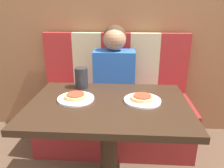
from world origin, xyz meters
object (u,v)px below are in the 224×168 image
drinking_cup (81,78)px  pizza_left (76,96)px  plate_right (142,100)px  pizza_right (142,97)px  person (114,65)px  plate_left (76,99)px

drinking_cup → pizza_left: bearing=-89.3°
plate_right → pizza_left: bearing=-180.0°
plate_right → drinking_cup: 0.43m
plate_right → pizza_right: 0.02m
drinking_cup → person: bearing=65.9°
pizza_right → plate_right: bearing=90.0°
pizza_right → pizza_left: bearing=180.0°
plate_left → pizza_left: 0.02m
plate_left → drinking_cup: (-0.00, 0.20, 0.06)m
pizza_left → plate_left: bearing=90.0°
pizza_right → drinking_cup: bearing=153.0°
pizza_right → drinking_cup: 0.43m
plate_right → plate_left: bearing=180.0°
plate_left → pizza_right: size_ratio=1.64×
plate_right → pizza_left: pizza_left is taller
person → pizza_right: size_ratio=5.07×
pizza_right → drinking_cup: size_ratio=0.94×
drinking_cup → plate_left: bearing=-89.3°
person → drinking_cup: bearing=-114.1°
person → pizza_right: (0.19, -0.63, -0.02)m
plate_left → drinking_cup: drinking_cup is taller
pizza_right → person: bearing=106.9°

